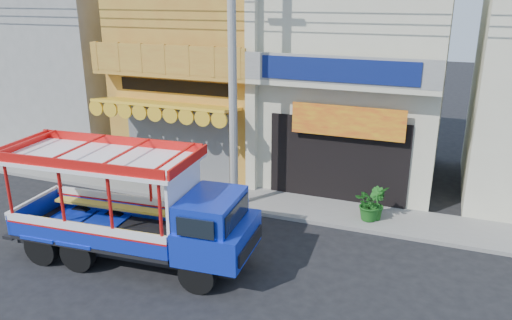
# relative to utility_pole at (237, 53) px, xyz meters

# --- Properties ---
(ground) EXTENTS (90.00, 90.00, 0.00)m
(ground) POSITION_rel_utility_pole_xyz_m (0.85, -3.30, -5.03)
(ground) COLOR black
(ground) RESTS_ON ground
(sidewalk) EXTENTS (30.00, 2.00, 0.12)m
(sidewalk) POSITION_rel_utility_pole_xyz_m (0.85, 0.70, -4.97)
(sidewalk) COLOR slate
(sidewalk) RESTS_ON ground
(shophouse_left) EXTENTS (6.00, 7.50, 8.24)m
(shophouse_left) POSITION_rel_utility_pole_xyz_m (-3.15, 4.66, -0.92)
(shophouse_left) COLOR #B37227
(shophouse_left) RESTS_ON ground
(shophouse_right) EXTENTS (6.00, 6.75, 8.24)m
(shophouse_right) POSITION_rel_utility_pole_xyz_m (2.85, 4.66, -0.93)
(shophouse_right) COLOR beige
(shophouse_right) RESTS_ON ground
(party_pilaster) EXTENTS (0.35, 0.30, 8.00)m
(party_pilaster) POSITION_rel_utility_pole_xyz_m (-0.15, 1.55, -1.03)
(party_pilaster) COLOR beige
(party_pilaster) RESTS_ON ground
(filler_building_left) EXTENTS (6.00, 6.00, 7.60)m
(filler_building_left) POSITION_rel_utility_pole_xyz_m (-10.15, 4.70, -1.23)
(filler_building_left) COLOR gray
(filler_building_left) RESTS_ON ground
(utility_pole) EXTENTS (28.00, 0.26, 9.00)m
(utility_pole) POSITION_rel_utility_pole_xyz_m (0.00, 0.00, 0.00)
(utility_pole) COLOR gray
(utility_pole) RESTS_ON ground
(songthaew_truck) EXTENTS (6.71, 2.58, 3.07)m
(songthaew_truck) POSITION_rel_utility_pole_xyz_m (-0.81, -4.05, -3.55)
(songthaew_truck) COLOR black
(songthaew_truck) RESTS_ON ground
(green_sign) EXTENTS (0.72, 0.35, 1.10)m
(green_sign) POSITION_rel_utility_pole_xyz_m (-4.66, 1.07, -4.45)
(green_sign) COLOR black
(green_sign) RESTS_ON sidewalk
(potted_plant_a) EXTENTS (1.20, 1.25, 1.07)m
(potted_plant_a) POSITION_rel_utility_pole_xyz_m (4.17, 0.46, -4.38)
(potted_plant_a) COLOR #185418
(potted_plant_a) RESTS_ON sidewalk
(potted_plant_b) EXTENTS (0.67, 0.70, 1.00)m
(potted_plant_b) POSITION_rel_utility_pole_xyz_m (4.33, 0.59, -4.41)
(potted_plant_b) COLOR #185418
(potted_plant_b) RESTS_ON sidewalk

